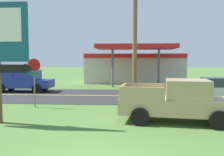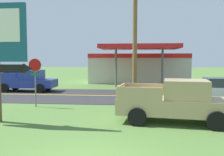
# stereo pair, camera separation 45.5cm
# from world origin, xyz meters

# --- Properties ---
(road_asphalt) EXTENTS (140.00, 8.00, 0.02)m
(road_asphalt) POSITION_xyz_m (0.00, 13.00, 0.01)
(road_asphalt) COLOR #2B2B2D
(road_asphalt) RESTS_ON ground
(road_centre_line) EXTENTS (126.00, 0.20, 0.01)m
(road_centre_line) POSITION_xyz_m (0.00, 13.00, 0.02)
(road_centre_line) COLOR gold
(road_centre_line) RESTS_ON road_asphalt
(stop_sign) EXTENTS (0.80, 0.08, 2.95)m
(stop_sign) POSITION_xyz_m (-4.69, 8.03, 2.03)
(stop_sign) COLOR slate
(stop_sign) RESTS_ON ground
(utility_pole) EXTENTS (2.02, 0.26, 9.24)m
(utility_pole) POSITION_xyz_m (1.32, 7.95, 4.94)
(utility_pole) COLOR brown
(utility_pole) RESTS_ON ground
(gas_station) EXTENTS (12.00, 11.50, 4.40)m
(gas_station) POSITION_xyz_m (1.69, 25.05, 1.94)
(gas_station) COLOR beige
(gas_station) RESTS_ON ground
(pickup_tan_parked_on_lawn) EXTENTS (5.41, 2.74, 1.96)m
(pickup_tan_parked_on_lawn) POSITION_xyz_m (3.26, 5.02, 0.96)
(pickup_tan_parked_on_lawn) COLOR tan
(pickup_tan_parked_on_lawn) RESTS_ON ground
(pickup_blue_on_road) EXTENTS (5.20, 2.24, 1.96)m
(pickup_blue_on_road) POSITION_xyz_m (-8.39, 15.00, 0.96)
(pickup_blue_on_road) COLOR #233893
(pickup_blue_on_road) RESTS_ON ground
(car_white_near_lane) EXTENTS (4.20, 2.00, 1.64)m
(car_white_near_lane) POSITION_xyz_m (7.08, 11.00, 0.83)
(car_white_near_lane) COLOR silver
(car_white_near_lane) RESTS_ON ground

